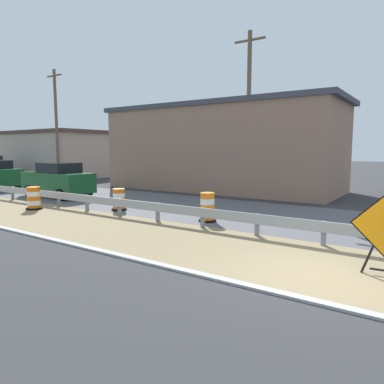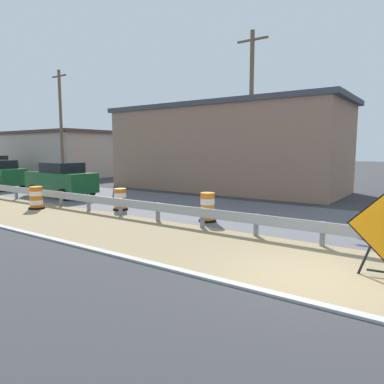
{
  "view_description": "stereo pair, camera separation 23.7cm",
  "coord_description": "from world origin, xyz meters",
  "px_view_note": "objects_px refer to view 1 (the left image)",
  "views": [
    {
      "loc": [
        -7.54,
        -1.81,
        2.74
      ],
      "look_at": [
        3.23,
        5.52,
        1.16
      ],
      "focal_mm": 33.17,
      "sensor_mm": 36.0,
      "label": 1
    },
    {
      "loc": [
        -7.4,
        -2.0,
        2.74
      ],
      "look_at": [
        3.23,
        5.52,
        1.16
      ],
      "focal_mm": 33.17,
      "sensor_mm": 36.0,
      "label": 2
    }
  ],
  "objects_px": {
    "traffic_barrel_close": "(119,201)",
    "traffic_barrel_mid": "(34,199)",
    "utility_pole_near": "(249,113)",
    "utility_pole_mid": "(56,125)",
    "car_lead_near_lane": "(58,180)",
    "traffic_barrel_nearest": "(207,209)"
  },
  "relations": [
    {
      "from": "traffic_barrel_close",
      "to": "traffic_barrel_mid",
      "type": "xyz_separation_m",
      "value": [
        -2.02,
        3.38,
        0.03
      ]
    },
    {
      "from": "utility_pole_near",
      "to": "utility_pole_mid",
      "type": "distance_m",
      "value": 17.32
    },
    {
      "from": "traffic_barrel_mid",
      "to": "car_lead_near_lane",
      "type": "distance_m",
      "value": 4.33
    },
    {
      "from": "traffic_barrel_nearest",
      "to": "utility_pole_near",
      "type": "distance_m",
      "value": 8.46
    },
    {
      "from": "traffic_barrel_nearest",
      "to": "utility_pole_near",
      "type": "height_order",
      "value": "utility_pole_near"
    },
    {
      "from": "utility_pole_mid",
      "to": "utility_pole_near",
      "type": "bearing_deg",
      "value": -89.67
    },
    {
      "from": "utility_pole_near",
      "to": "utility_pole_mid",
      "type": "height_order",
      "value": "utility_pole_mid"
    },
    {
      "from": "traffic_barrel_close",
      "to": "utility_pole_mid",
      "type": "height_order",
      "value": "utility_pole_mid"
    },
    {
      "from": "utility_pole_near",
      "to": "traffic_barrel_close",
      "type": "bearing_deg",
      "value": 158.2
    },
    {
      "from": "car_lead_near_lane",
      "to": "utility_pole_mid",
      "type": "distance_m",
      "value": 10.81
    },
    {
      "from": "traffic_barrel_mid",
      "to": "utility_pole_near",
      "type": "height_order",
      "value": "utility_pole_near"
    },
    {
      "from": "car_lead_near_lane",
      "to": "utility_pole_near",
      "type": "bearing_deg",
      "value": -144.83
    },
    {
      "from": "traffic_barrel_nearest",
      "to": "traffic_barrel_mid",
      "type": "distance_m",
      "value": 8.28
    },
    {
      "from": "utility_pole_near",
      "to": "utility_pole_mid",
      "type": "relative_size",
      "value": 0.99
    },
    {
      "from": "traffic_barrel_close",
      "to": "car_lead_near_lane",
      "type": "distance_m",
      "value": 6.33
    },
    {
      "from": "traffic_barrel_nearest",
      "to": "car_lead_near_lane",
      "type": "distance_m",
      "value": 10.88
    },
    {
      "from": "traffic_barrel_nearest",
      "to": "traffic_barrel_close",
      "type": "bearing_deg",
      "value": 91.07
    },
    {
      "from": "traffic_barrel_nearest",
      "to": "traffic_barrel_mid",
      "type": "relative_size",
      "value": 1.08
    },
    {
      "from": "traffic_barrel_nearest",
      "to": "car_lead_near_lane",
      "type": "relative_size",
      "value": 0.23
    },
    {
      "from": "traffic_barrel_nearest",
      "to": "car_lead_near_lane",
      "type": "bearing_deg",
      "value": 83.95
    },
    {
      "from": "traffic_barrel_mid",
      "to": "utility_pole_near",
      "type": "relative_size",
      "value": 0.11
    },
    {
      "from": "traffic_barrel_nearest",
      "to": "utility_pole_mid",
      "type": "bearing_deg",
      "value": 69.79
    }
  ]
}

